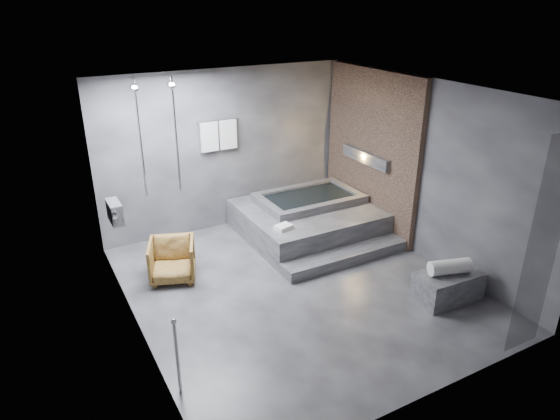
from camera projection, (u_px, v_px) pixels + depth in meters
room at (315, 164)px, 6.92m from camera, size 5.00×5.04×2.82m
tub_deck at (307, 220)px, 8.76m from camera, size 2.20×2.00×0.50m
tub_step at (346, 257)px, 7.88m from camera, size 2.20×0.36×0.18m
concrete_bench at (448, 286)px, 6.88m from camera, size 0.92×0.54×0.40m
driftwood_chair at (172, 260)px, 7.34m from camera, size 0.84×0.85×0.61m
rolled_towel at (450, 267)px, 6.75m from camera, size 0.61×0.37×0.21m
deck_towel at (284, 227)px, 7.84m from camera, size 0.30×0.25×0.07m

